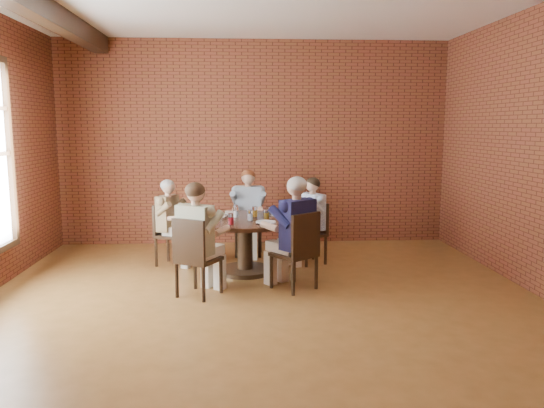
{
  "coord_description": "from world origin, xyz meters",
  "views": [
    {
      "loc": [
        -0.26,
        -5.46,
        1.99
      ],
      "look_at": [
        0.14,
        1.0,
        1.03
      ],
      "focal_mm": 35.0,
      "sensor_mm": 36.0,
      "label": 1
    }
  ],
  "objects": [
    {
      "name": "chair_d",
      "position": [
        -0.79,
        0.56,
        0.51
      ],
      "size": [
        0.59,
        0.59,
        0.94
      ],
      "rotation": [
        0.0,
        0.0,
        2.61
      ],
      "color": "black",
      "rests_on": "floor"
    },
    {
      "name": "chair_b",
      "position": [
        -0.12,
        2.68,
        0.5
      ],
      "size": [
        0.44,
        0.44,
        0.93
      ],
      "rotation": [
        0.0,
        0.0,
        -0.06
      ],
      "color": "black",
      "rests_on": "floor"
    },
    {
      "name": "wall_front",
      "position": [
        0.0,
        -3.5,
        1.7
      ],
      "size": [
        7.0,
        0.0,
        7.0
      ],
      "primitive_type": "plane",
      "rotation": [
        -1.57,
        0.0,
        0.0
      ],
      "color": "brown",
      "rests_on": "ground"
    },
    {
      "name": "diner_b",
      "position": [
        -0.13,
        2.6,
        0.66
      ],
      "size": [
        0.56,
        0.67,
        1.32
      ],
      "primitive_type": null,
      "rotation": [
        0.0,
        0.0,
        -0.06
      ],
      "color": "#8293A5",
      "rests_on": "floor"
    },
    {
      "name": "diner_d",
      "position": [
        -0.75,
        0.64,
        0.67
      ],
      "size": [
        0.79,
        0.84,
        1.34
      ],
      "primitive_type": null,
      "rotation": [
        0.0,
        0.0,
        2.61
      ],
      "color": "tan",
      "rests_on": "floor"
    },
    {
      "name": "diner_c",
      "position": [
        -1.24,
        2.06,
        0.62
      ],
      "size": [
        0.72,
        0.66,
        1.23
      ],
      "primitive_type": null,
      "rotation": [
        0.0,
        0.0,
        1.15
      ],
      "color": "brown",
      "rests_on": "floor"
    },
    {
      "name": "plate_b",
      "position": [
        -0.4,
        2.06,
        0.76
      ],
      "size": [
        0.26,
        0.26,
        0.01
      ],
      "primitive_type": "cylinder",
      "color": "white",
      "rests_on": "dining_table"
    },
    {
      "name": "glass_d",
      "position": [
        -0.31,
        1.7,
        0.82
      ],
      "size": [
        0.07,
        0.07,
        0.14
      ],
      "primitive_type": "cylinder",
      "color": "white",
      "rests_on": "dining_table"
    },
    {
      "name": "glass_a",
      "position": [
        0.13,
        1.7,
        0.82
      ],
      "size": [
        0.07,
        0.07,
        0.14
      ],
      "primitive_type": "cylinder",
      "color": "white",
      "rests_on": "dining_table"
    },
    {
      "name": "diner_e",
      "position": [
        0.4,
        0.83,
        0.69
      ],
      "size": [
        0.86,
        0.89,
        1.38
      ],
      "primitive_type": null,
      "rotation": [
        0.0,
        0.0,
        3.8
      ],
      "color": "#16163E",
      "rests_on": "floor"
    },
    {
      "name": "glass_e",
      "position": [
        -0.49,
        1.48,
        0.82
      ],
      "size": [
        0.07,
        0.07,
        0.14
      ],
      "primitive_type": "cylinder",
      "color": "white",
      "rests_on": "dining_table"
    },
    {
      "name": "smartphone",
      "position": [
        0.0,
        1.21,
        0.75
      ],
      "size": [
        0.11,
        0.17,
        0.01
      ],
      "primitive_type": "cube",
      "rotation": [
        0.0,
        0.0,
        -0.25
      ],
      "color": "black",
      "rests_on": "dining_table"
    },
    {
      "name": "dining_table",
      "position": [
        -0.19,
        1.59,
        0.53
      ],
      "size": [
        1.46,
        1.46,
        0.75
      ],
      "color": "black",
      "rests_on": "floor"
    },
    {
      "name": "glass_f",
      "position": [
        -0.37,
        1.16,
        0.82
      ],
      "size": [
        0.07,
        0.07,
        0.14
      ],
      "primitive_type": "cylinder",
      "color": "white",
      "rests_on": "dining_table"
    },
    {
      "name": "plate_a",
      "position": [
        0.25,
        1.87,
        0.76
      ],
      "size": [
        0.26,
        0.26,
        0.01
      ],
      "primitive_type": "cylinder",
      "color": "white",
      "rests_on": "dining_table"
    },
    {
      "name": "chair_c",
      "position": [
        -1.31,
        2.09,
        0.48
      ],
      "size": [
        0.5,
        0.5,
        0.88
      ],
      "rotation": [
        0.0,
        0.0,
        1.15
      ],
      "color": "black",
      "rests_on": "floor"
    },
    {
      "name": "wall_back",
      "position": [
        0.0,
        3.5,
        1.7
      ],
      "size": [
        7.0,
        0.0,
        7.0
      ],
      "primitive_type": "plane",
      "rotation": [
        1.57,
        0.0,
        0.0
      ],
      "color": "brown",
      "rests_on": "ground"
    },
    {
      "name": "plate_d",
      "position": [
        0.08,
        1.27,
        0.76
      ],
      "size": [
        0.26,
        0.26,
        0.01
      ],
      "primitive_type": "cylinder",
      "color": "white",
      "rests_on": "dining_table"
    },
    {
      "name": "plate_c",
      "position": [
        -0.56,
        1.84,
        0.76
      ],
      "size": [
        0.26,
        0.26,
        0.01
      ],
      "primitive_type": "cylinder",
      "color": "white",
      "rests_on": "dining_table"
    },
    {
      "name": "diner_a",
      "position": [
        0.76,
        2.03,
        0.63
      ],
      "size": [
        0.74,
        0.68,
        1.25
      ],
      "primitive_type": null,
      "rotation": [
        0.0,
        0.0,
        -1.14
      ],
      "color": "#375A91",
      "rests_on": "floor"
    },
    {
      "name": "glass_b",
      "position": [
        -0.05,
        1.73,
        0.82
      ],
      "size": [
        0.07,
        0.07,
        0.14
      ],
      "primitive_type": "cylinder",
      "color": "white",
      "rests_on": "dining_table"
    },
    {
      "name": "chair_a",
      "position": [
        0.83,
        2.06,
        0.49
      ],
      "size": [
        0.51,
        0.51,
        0.89
      ],
      "rotation": [
        0.0,
        0.0,
        -1.14
      ],
      "color": "black",
      "rests_on": "floor"
    },
    {
      "name": "glass_c",
      "position": [
        -0.32,
        1.9,
        0.82
      ],
      "size": [
        0.07,
        0.07,
        0.14
      ],
      "primitive_type": "cylinder",
      "color": "white",
      "rests_on": "dining_table"
    },
    {
      "name": "chair_e",
      "position": [
        0.45,
        0.76,
        0.52
      ],
      "size": [
        0.63,
        0.63,
        0.97
      ],
      "rotation": [
        0.0,
        0.0,
        3.8
      ],
      "color": "black",
      "rests_on": "floor"
    },
    {
      "name": "glass_h",
      "position": [
        0.1,
        1.5,
        0.82
      ],
      "size": [
        0.07,
        0.07,
        0.14
      ],
      "primitive_type": "cylinder",
      "color": "white",
      "rests_on": "dining_table"
    },
    {
      "name": "floor",
      "position": [
        0.0,
        0.0,
        0.0
      ],
      "size": [
        7.0,
        7.0,
        0.0
      ],
      "primitive_type": "plane",
      "color": "#8E5E2C",
      "rests_on": "ground"
    },
    {
      "name": "glass_g",
      "position": [
        -0.12,
        1.44,
        0.82
      ],
      "size": [
        0.07,
        0.07,
        0.14
      ],
      "primitive_type": "cylinder",
      "color": "white",
      "rests_on": "dining_table"
    }
  ]
}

